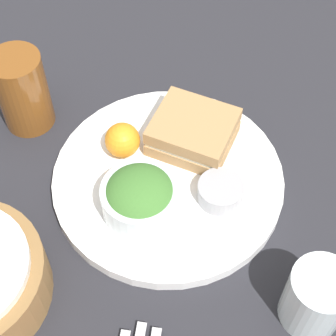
# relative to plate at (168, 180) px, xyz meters

# --- Properties ---
(ground_plane) EXTENTS (4.00, 4.00, 0.00)m
(ground_plane) POSITION_rel_plate_xyz_m (0.00, 0.00, -0.01)
(ground_plane) COLOR #232328
(plate) EXTENTS (0.33, 0.33, 0.02)m
(plate) POSITION_rel_plate_xyz_m (0.00, 0.00, 0.00)
(plate) COLOR white
(plate) RESTS_ON ground_plane
(sandwich) EXTENTS (0.13, 0.14, 0.05)m
(sandwich) POSITION_rel_plate_xyz_m (0.06, -0.03, 0.03)
(sandwich) COLOR #A37A4C
(sandwich) RESTS_ON plate
(salad_bowl) EXTENTS (0.10, 0.10, 0.07)m
(salad_bowl) POSITION_rel_plate_xyz_m (-0.06, 0.03, 0.04)
(salad_bowl) COLOR silver
(salad_bowl) RESTS_ON plate
(dressing_cup) EXTENTS (0.06, 0.06, 0.03)m
(dressing_cup) POSITION_rel_plate_xyz_m (-0.03, -0.08, 0.02)
(dressing_cup) COLOR #99999E
(dressing_cup) RESTS_ON plate
(orange_wedge) EXTENTS (0.05, 0.05, 0.05)m
(orange_wedge) POSITION_rel_plate_xyz_m (0.04, 0.07, 0.04)
(orange_wedge) COLOR orange
(orange_wedge) RESTS_ON plate
(drink_glass) EXTENTS (0.08, 0.08, 0.13)m
(drink_glass) POSITION_rel_plate_xyz_m (0.11, 0.23, 0.05)
(drink_glass) COLOR brown
(drink_glass) RESTS_ON ground_plane
(water_glass) EXTENTS (0.08, 0.08, 0.09)m
(water_glass) POSITION_rel_plate_xyz_m (-0.18, -0.19, 0.04)
(water_glass) COLOR silver
(water_glass) RESTS_ON ground_plane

